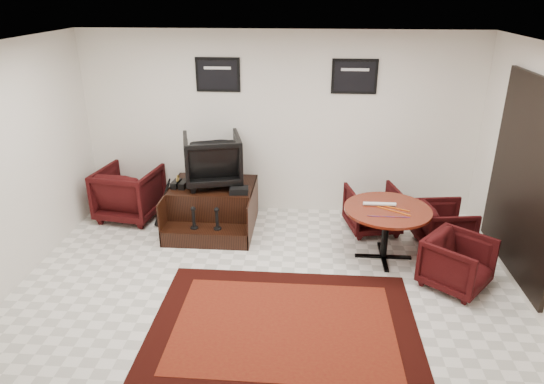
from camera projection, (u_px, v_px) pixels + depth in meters
The scene contains 16 objects.
ground at pixel (264, 298), 5.64m from camera, with size 6.00×6.00×0.00m, color white.
room_shell at pixel (303, 149), 5.02m from camera, with size 6.02×5.02×2.81m.
area_rug at pixel (284, 327), 5.15m from camera, with size 2.83×2.13×0.01m.
shine_podium at pixel (213, 208), 7.25m from camera, with size 1.24×1.28×0.64m.
shine_chair at pixel (212, 157), 7.08m from camera, with size 0.80×0.75×0.83m, color black.
shoes_pair at pixel (180, 184), 7.09m from camera, with size 0.24×0.27×0.09m.
polish_kit at pixel (239, 190), 6.86m from camera, with size 0.26×0.18×0.09m, color black.
umbrella_black at pixel (163, 203), 7.18m from camera, with size 0.29×0.11×0.78m, color black, non-canonical shape.
umbrella_hooked at pixel (164, 201), 7.22m from camera, with size 0.29×0.11×0.79m, color black, non-canonical shape.
armchair_side at pixel (129, 190), 7.48m from camera, with size 0.86×0.81×0.89m, color black.
meeting_table at pixel (387, 215), 6.24m from camera, with size 1.11×1.11×0.73m.
table_chair_back at pixel (373, 207), 7.10m from camera, with size 0.71×0.67×0.73m, color black.
table_chair_window at pixel (445, 224), 6.64m from camera, with size 0.67×0.63×0.69m, color black.
table_chair_corner at pixel (458, 260), 5.73m from camera, with size 0.69×0.64×0.71m, color black.
paper_roll at pixel (379, 204), 6.26m from camera, with size 0.05×0.05×0.42m, color white.
table_clutter at pixel (392, 211), 6.11m from camera, with size 0.56×0.38×0.01m.
Camera 1 is at (0.46, -4.69, 3.33)m, focal length 32.00 mm.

